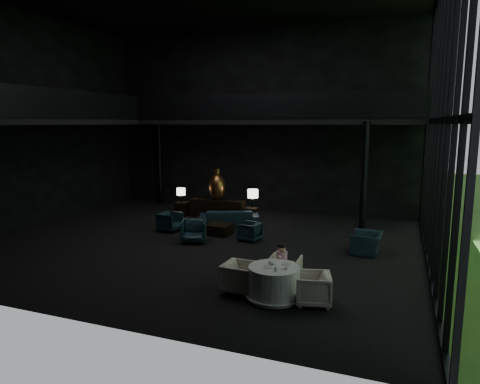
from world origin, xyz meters
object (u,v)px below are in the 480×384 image
(lounge_armchair_west, at_px, (170,221))
(dining_table, at_px, (274,285))
(lounge_armchair_south, at_px, (194,230))
(child, at_px, (282,255))
(table_lamp_right, at_px, (253,194))
(coffee_table, at_px, (219,229))
(lounge_armchair_east, at_px, (249,232))
(table_lamp_left, at_px, (181,192))
(bronze_urn, at_px, (217,187))
(side_table_left, at_px, (182,209))
(dining_chair_north, at_px, (285,269))
(window_armchair, at_px, (367,241))
(dining_chair_east, at_px, (313,287))
(sofa, at_px, (229,214))
(dining_chair_west, at_px, (240,276))
(console, at_px, (217,209))
(side_table_right, at_px, (251,215))

(lounge_armchair_west, xyz_separation_m, dining_table, (5.29, -4.55, -0.05))
(lounge_armchair_south, bearing_deg, child, -55.34)
(table_lamp_right, bearing_deg, coffee_table, -100.32)
(lounge_armchair_east, bearing_deg, table_lamp_left, -114.43)
(bronze_urn, height_order, side_table_left, bronze_urn)
(coffee_table, distance_m, dining_chair_north, 5.10)
(bronze_urn, relative_size, side_table_left, 2.27)
(table_lamp_left, distance_m, window_armchair, 8.38)
(bronze_urn, relative_size, dining_chair_east, 1.70)
(lounge_armchair_south, bearing_deg, table_lamp_right, 57.24)
(table_lamp_right, bearing_deg, dining_chair_north, -64.29)
(bronze_urn, bearing_deg, dining_chair_north, -53.82)
(window_armchair, bearing_deg, table_lamp_left, -107.81)
(table_lamp_right, distance_m, sofa, 1.45)
(table_lamp_left, height_order, lounge_armchair_east, table_lamp_left)
(table_lamp_left, xyz_separation_m, dining_chair_east, (7.07, -7.04, -0.64))
(table_lamp_left, distance_m, dining_table, 9.41)
(lounge_armchair_east, height_order, dining_chair_west, dining_chair_west)
(window_armchair, height_order, child, child)
(side_table_left, bearing_deg, coffee_table, -40.92)
(lounge_armchair_east, distance_m, dining_table, 4.88)
(lounge_armchair_east, xyz_separation_m, lounge_armchair_south, (-1.66, -0.87, 0.13))
(bronze_urn, xyz_separation_m, sofa, (1.06, -1.28, -0.83))
(table_lamp_right, distance_m, dining_chair_west, 7.43)
(coffee_table, bearing_deg, lounge_armchair_south, -106.14)
(bronze_urn, xyz_separation_m, lounge_armchair_east, (2.45, -2.88, -1.01))
(lounge_armchair_west, bearing_deg, window_armchair, -85.60)
(lounge_armchair_south, distance_m, dining_chair_east, 5.84)
(child, bearing_deg, dining_chair_west, 45.75)
(console, height_order, dining_table, console)
(bronze_urn, distance_m, dining_chair_east, 9.13)
(window_armchair, bearing_deg, coffee_table, -93.84)
(side_table_left, height_order, dining_chair_north, dining_chair_north)
(dining_table, height_order, dining_chair_north, dining_table)
(dining_chair_north, bearing_deg, child, 48.98)
(sofa, xyz_separation_m, lounge_armchair_west, (-1.77, -1.44, -0.11))
(dining_chair_west, xyz_separation_m, child, (0.79, 0.81, 0.35))
(sofa, height_order, lounge_armchair_east, sofa)
(bronze_urn, distance_m, coffee_table, 2.97)
(dining_table, bearing_deg, sofa, 120.46)
(side_table_right, bearing_deg, window_armchair, -30.24)
(coffee_table, xyz_separation_m, dining_chair_north, (3.43, -3.77, 0.18))
(window_armchair, xyz_separation_m, child, (-1.76, -3.35, 0.34))
(window_armchair, distance_m, child, 3.80)
(side_table_right, bearing_deg, side_table_left, 177.14)
(table_lamp_left, height_order, sofa, table_lamp_left)
(sofa, xyz_separation_m, window_armchair, (5.22, -1.72, -0.08))
(console, bearing_deg, dining_chair_west, -62.46)
(lounge_armchair_west, height_order, child, child)
(side_table_right, height_order, lounge_armchair_east, lounge_armchair_east)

